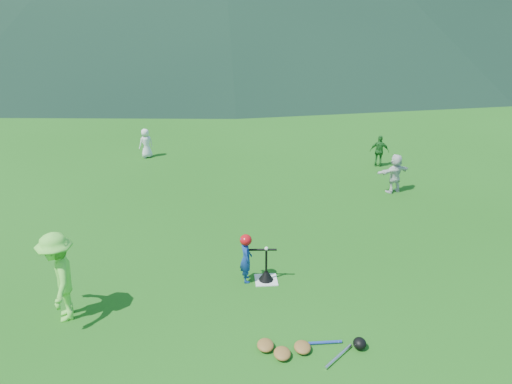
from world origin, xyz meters
TOP-DOWN VIEW (x-y plane):
  - ground at (0.00, 0.00)m, footprint 120.00×120.00m
  - home_plate at (0.00, 0.00)m, footprint 0.45×0.45m
  - baseball at (0.00, 0.00)m, footprint 0.08×0.08m
  - batter_child at (-0.40, 0.04)m, footprint 0.27×0.39m
  - adult_coach at (-3.73, -0.89)m, footprint 0.86×1.20m
  - fielder_a at (-3.33, 8.04)m, footprint 0.59×0.54m
  - fielder_c at (4.36, 6.49)m, footprint 0.66×0.43m
  - fielder_d at (4.13, 4.33)m, footprint 1.11×0.66m
  - batting_tee at (0.00, 0.00)m, footprint 0.30×0.30m
  - batter_gear at (-0.38, 0.04)m, footprint 0.73×0.26m
  - equipment_pile at (0.39, -2.14)m, footprint 1.80×0.75m
  - outfield_fence at (0.00, 28.00)m, footprint 70.07×0.08m

SIDE VIEW (x-z plane):
  - ground at x=0.00m, z-range 0.00..0.00m
  - home_plate at x=0.00m, z-range 0.00..0.02m
  - equipment_pile at x=0.39m, z-range -0.03..0.16m
  - batting_tee at x=0.00m, z-range -0.21..0.47m
  - batter_child at x=-0.40m, z-range 0.00..1.00m
  - fielder_a at x=-3.33m, z-range 0.00..1.01m
  - fielder_c at x=4.36m, z-range 0.00..1.04m
  - fielder_d at x=4.13m, z-range 0.00..1.14m
  - outfield_fence at x=0.00m, z-range 0.03..1.36m
  - baseball at x=0.00m, z-range 0.70..0.78m
  - adult_coach at x=-3.73m, z-range 0.00..1.68m
  - batter_gear at x=-0.38m, z-range 0.72..1.09m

